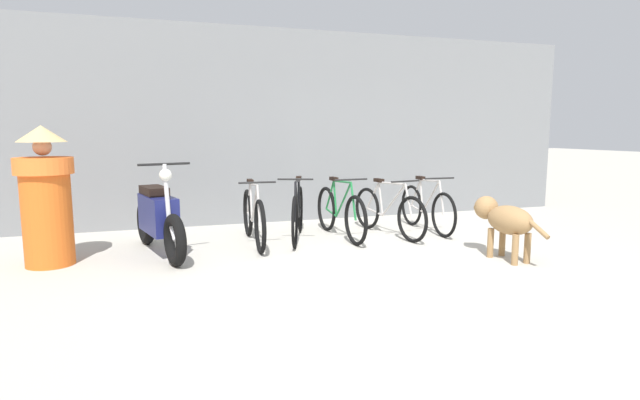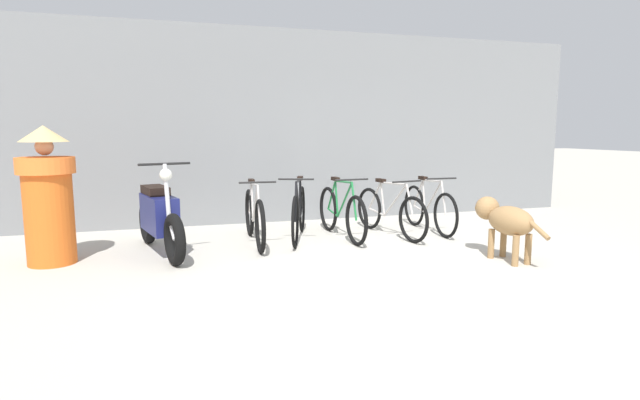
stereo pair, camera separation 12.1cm
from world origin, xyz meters
name	(u,v)px [view 2 (the right image)]	position (x,y,z in m)	size (l,w,h in m)	color
ground_plane	(399,270)	(0.00, 0.00, 0.00)	(60.00, 60.00, 0.00)	#B7B2A5
shop_wall_back	(314,127)	(0.00, 3.29, 1.54)	(9.58, 0.20, 3.08)	slate
bicycle_0	(254,217)	(-1.27, 1.71, 0.35)	(0.46, 1.75, 0.86)	black
bicycle_1	(299,213)	(-0.64, 1.80, 0.36)	(0.65, 1.64, 0.88)	black
bicycle_2	(341,213)	(-0.05, 1.73, 0.35)	(0.46, 1.69, 0.86)	black
bicycle_3	(390,212)	(0.66, 1.68, 0.34)	(0.47, 1.69, 0.82)	black
bicycle_4	(429,208)	(1.33, 1.77, 0.34)	(0.46, 1.59, 0.83)	black
motorcycle	(159,218)	(-2.45, 1.50, 0.44)	(0.67, 1.83, 1.12)	black
stray_dog	(505,220)	(1.35, 0.06, 0.47)	(0.40, 1.14, 0.70)	#997247
person_in_robes	(48,195)	(-3.61, 1.37, 0.78)	(0.65, 0.65, 1.54)	orange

